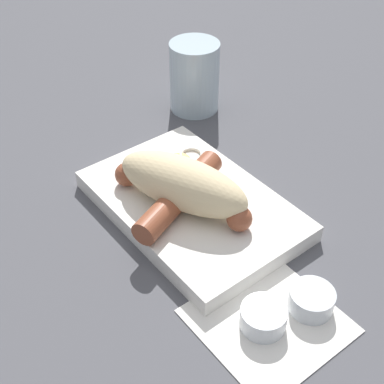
{
  "coord_description": "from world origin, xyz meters",
  "views": [
    {
      "loc": [
        -0.39,
        0.31,
        0.46
      ],
      "look_at": [
        0.0,
        0.0,
        0.03
      ],
      "focal_mm": 50.0,
      "sensor_mm": 36.0,
      "label": 1
    }
  ],
  "objects_px": {
    "food_tray": "(192,205)",
    "bread_roll": "(183,184)",
    "sausage": "(180,195)",
    "condiment_cup_near": "(263,319)",
    "condiment_cup_far": "(311,301)",
    "drink_glass": "(194,77)"
  },
  "relations": [
    {
      "from": "condiment_cup_far",
      "to": "drink_glass",
      "type": "distance_m",
      "value": 0.42
    },
    {
      "from": "condiment_cup_near",
      "to": "sausage",
      "type": "bearing_deg",
      "value": -9.76
    },
    {
      "from": "bread_roll",
      "to": "condiment_cup_near",
      "type": "xyz_separation_m",
      "value": [
        -0.18,
        0.04,
        -0.04
      ]
    },
    {
      "from": "food_tray",
      "to": "bread_roll",
      "type": "relative_size",
      "value": 1.48
    },
    {
      "from": "condiment_cup_far",
      "to": "drink_glass",
      "type": "bearing_deg",
      "value": -21.46
    },
    {
      "from": "condiment_cup_near",
      "to": "drink_glass",
      "type": "relative_size",
      "value": 0.43
    },
    {
      "from": "bread_roll",
      "to": "drink_glass",
      "type": "distance_m",
      "value": 0.26
    },
    {
      "from": "condiment_cup_near",
      "to": "condiment_cup_far",
      "type": "bearing_deg",
      "value": -105.41
    },
    {
      "from": "food_tray",
      "to": "sausage",
      "type": "relative_size",
      "value": 1.52
    },
    {
      "from": "sausage",
      "to": "condiment_cup_far",
      "type": "relative_size",
      "value": 3.74
    },
    {
      "from": "bread_roll",
      "to": "sausage",
      "type": "distance_m",
      "value": 0.02
    },
    {
      "from": "bread_roll",
      "to": "drink_glass",
      "type": "bearing_deg",
      "value": -41.3
    },
    {
      "from": "sausage",
      "to": "condiment_cup_near",
      "type": "xyz_separation_m",
      "value": [
        -0.18,
        0.03,
        -0.03
      ]
    },
    {
      "from": "drink_glass",
      "to": "bread_roll",
      "type": "bearing_deg",
      "value": 138.7
    },
    {
      "from": "bread_roll",
      "to": "condiment_cup_near",
      "type": "distance_m",
      "value": 0.19
    },
    {
      "from": "bread_roll",
      "to": "sausage",
      "type": "height_order",
      "value": "bread_roll"
    },
    {
      "from": "food_tray",
      "to": "condiment_cup_far",
      "type": "height_order",
      "value": "condiment_cup_far"
    },
    {
      "from": "food_tray",
      "to": "condiment_cup_near",
      "type": "height_order",
      "value": "condiment_cup_near"
    },
    {
      "from": "food_tray",
      "to": "sausage",
      "type": "height_order",
      "value": "sausage"
    },
    {
      "from": "sausage",
      "to": "condiment_cup_far",
      "type": "bearing_deg",
      "value": -172.89
    },
    {
      "from": "bread_roll",
      "to": "condiment_cup_far",
      "type": "height_order",
      "value": "bread_roll"
    },
    {
      "from": "condiment_cup_near",
      "to": "drink_glass",
      "type": "height_order",
      "value": "drink_glass"
    }
  ]
}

